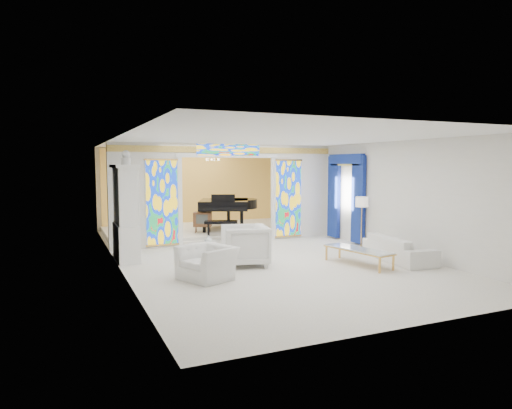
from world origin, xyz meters
name	(u,v)px	position (x,y,z in m)	size (l,w,h in m)	color
floor	(253,254)	(0.00, 0.00, 0.00)	(12.00, 12.00, 0.00)	white
ceiling	(253,141)	(0.00, 0.00, 3.00)	(7.00, 12.00, 0.02)	white
wall_back	(192,188)	(0.00, 6.00, 1.50)	(7.00, 0.02, 3.00)	silver
wall_front	(417,226)	(0.00, -6.00, 1.50)	(7.00, 0.02, 3.00)	silver
wall_left	(116,202)	(-3.50, 0.00, 1.50)	(0.02, 12.00, 3.00)	silver
wall_right	(362,194)	(3.50, 0.00, 1.50)	(0.02, 12.00, 3.00)	silver
partition_wall	(228,189)	(0.00, 2.00, 1.65)	(7.00, 0.22, 3.00)	silver
stained_glass_left	(162,203)	(-2.03, 1.89, 1.30)	(0.90, 0.04, 2.40)	gold
stained_glass_right	(288,198)	(2.03, 1.89, 1.30)	(0.90, 0.04, 2.40)	gold
stained_glass_transom	(229,150)	(0.00, 1.89, 2.82)	(2.00, 0.04, 0.34)	gold
alcove_platform	(207,230)	(0.00, 4.10, 0.09)	(6.80, 3.80, 0.18)	white
gold_curtain_back	(193,188)	(0.00, 5.88, 1.50)	(6.70, 0.10, 2.90)	#F7C056
chandelier	(213,160)	(0.20, 4.00, 2.55)	(0.48, 0.48, 0.30)	gold
blue_drapes	(346,191)	(3.40, 0.70, 1.58)	(0.14, 1.85, 2.65)	navy
china_cabinet	(126,213)	(-3.22, 0.60, 1.17)	(0.56, 1.46, 2.72)	white
armchair_left	(207,263)	(-1.95, -2.10, 0.34)	(1.06, 0.93, 0.69)	silver
armchair_right	(245,245)	(-0.74, -1.22, 0.48)	(1.03, 1.06, 0.96)	white
sofa	(399,248)	(2.95, -2.25, 0.31)	(2.11, 0.83, 0.62)	white
side_table	(208,251)	(-1.57, -0.98, 0.36)	(0.56, 0.56, 0.55)	white
vase	(208,239)	(-1.57, -0.98, 0.64)	(0.18, 0.18, 0.19)	silver
coffee_table	(358,250)	(1.73, -2.26, 0.37)	(0.89, 1.86, 0.40)	silver
floor_lamp	(362,204)	(3.20, -0.39, 1.25)	(0.46, 0.46, 1.46)	gold
grand_piano	(229,205)	(0.62, 3.61, 1.01)	(2.69, 3.18, 1.23)	black
tv_console	(203,219)	(-0.47, 3.08, 0.61)	(0.68, 0.58, 0.66)	brown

